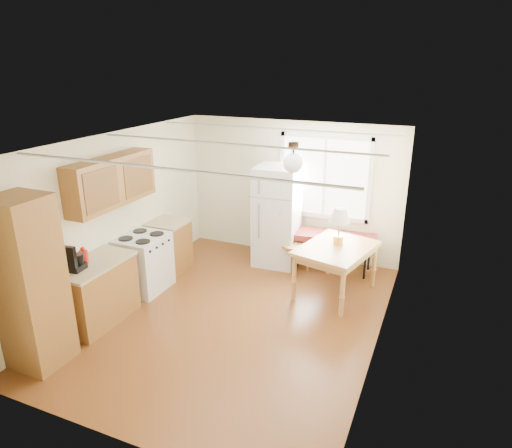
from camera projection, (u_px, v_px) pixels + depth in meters
The scene contains 11 objects.
room_shell at pixel (232, 235), 6.16m from camera, with size 4.60×5.60×2.62m.
kitchen_run at pixel (103, 260), 6.39m from camera, with size 0.65×3.40×2.20m.
window_unit at pixel (325, 177), 7.98m from camera, with size 1.64×0.05×1.51m.
pendant_light at pixel (293, 162), 5.92m from camera, with size 0.26×0.26×0.40m.
refrigerator at pixel (277, 216), 8.04m from camera, with size 0.78×0.79×1.78m.
bench at pixel (334, 238), 7.90m from camera, with size 1.44×0.63×0.65m.
dining_table at pixel (336, 253), 7.01m from camera, with size 1.21×1.45×0.79m.
chair at pixel (291, 237), 7.85m from camera, with size 0.52×0.52×1.07m.
table_lamp at pixel (340, 218), 6.96m from camera, with size 0.33×0.33×0.58m.
coffee_maker at pixel (75, 261), 5.89m from camera, with size 0.21×0.25×0.37m.
kettle at pixel (84, 256), 6.12m from camera, with size 0.12×0.12×0.24m.
Camera 1 is at (2.55, -5.16, 3.48)m, focal length 32.00 mm.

